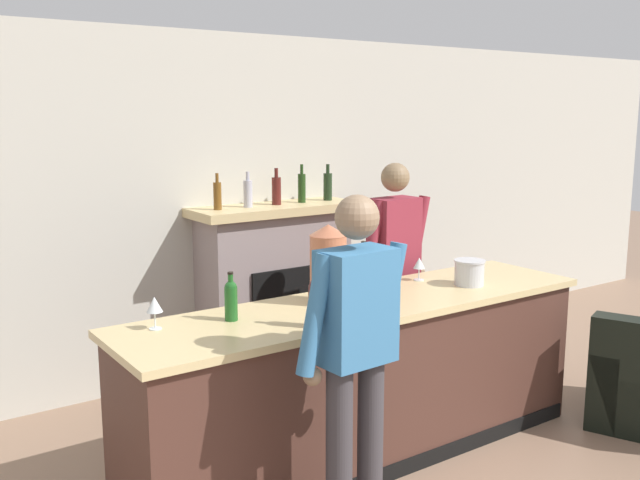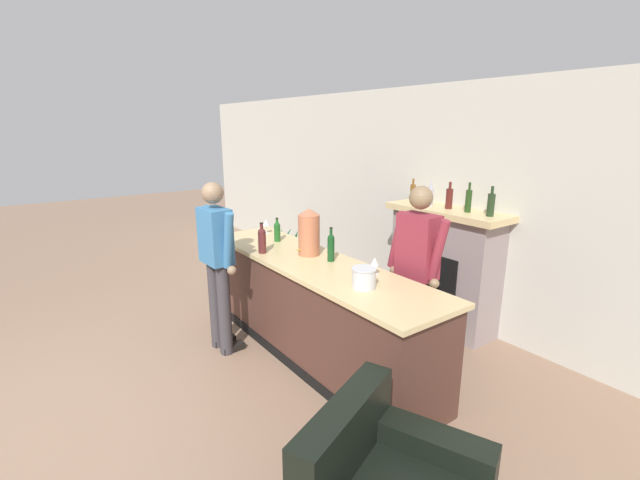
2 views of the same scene
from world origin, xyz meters
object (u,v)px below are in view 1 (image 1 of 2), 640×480
object	(u,v)px
wine_bottle_merlot_tall	(316,300)
wine_glass_front_right	(154,305)
person_customer	(355,358)
ice_bucket_steel	(469,272)
wine_glass_front_left	(419,264)
copper_dispenser	(328,264)
wine_bottle_chardonnay_pale	(231,299)
person_bartender	(394,270)
fireplace_stone	(275,287)
wine_bottle_riesling_slim	(363,271)

from	to	relation	value
wine_bottle_merlot_tall	wine_glass_front_right	world-z (taller)	wine_bottle_merlot_tall
person_customer	wine_bottle_merlot_tall	world-z (taller)	person_customer
ice_bucket_steel	wine_glass_front_left	xyz separation A→B (m)	(-0.18, 0.29, 0.03)
copper_dispenser	wine_bottle_chardonnay_pale	xyz separation A→B (m)	(-0.65, 0.01, -0.12)
person_bartender	wine_bottle_merlot_tall	world-z (taller)	person_bartender
person_customer	wine_bottle_merlot_tall	bearing A→B (deg)	78.90
fireplace_stone	wine_bottle_riesling_slim	size ratio (longest dim) A/B	5.05
wine_glass_front_left	ice_bucket_steel	bearing A→B (deg)	-57.71
ice_bucket_steel	wine_glass_front_left	bearing A→B (deg)	122.29
person_customer	wine_bottle_riesling_slim	size ratio (longest dim) A/B	5.20
fireplace_stone	ice_bucket_steel	world-z (taller)	fireplace_stone
ice_bucket_steel	fireplace_stone	bearing A→B (deg)	106.36
ice_bucket_steel	wine_bottle_chardonnay_pale	distance (m)	1.69
fireplace_stone	copper_dispenser	bearing A→B (deg)	-109.64
person_bartender	copper_dispenser	bearing A→B (deg)	-151.62
copper_dispenser	wine_bottle_chardonnay_pale	distance (m)	0.66
person_bartender	wine_bottle_riesling_slim	bearing A→B (deg)	-144.39
fireplace_stone	wine_bottle_chardonnay_pale	xyz separation A→B (m)	(-1.19, -1.50, 0.41)
fireplace_stone	wine_glass_front_right	world-z (taller)	fireplace_stone
person_customer	person_bartender	size ratio (longest dim) A/B	1.00
wine_glass_front_right	person_customer	bearing A→B (deg)	-55.22
wine_bottle_riesling_slim	wine_glass_front_left	xyz separation A→B (m)	(0.54, 0.07, -0.04)
wine_bottle_merlot_tall	wine_glass_front_left	distance (m)	1.28
person_customer	wine_bottle_chardonnay_pale	xyz separation A→B (m)	(-0.23, 0.83, 0.14)
person_customer	wine_glass_front_right	bearing A→B (deg)	124.78
wine_glass_front_right	wine_bottle_chardonnay_pale	bearing A→B (deg)	-11.70
person_customer	copper_dispenser	world-z (taller)	person_customer
wine_bottle_merlot_tall	wine_glass_front_right	bearing A→B (deg)	148.05
wine_bottle_chardonnay_pale	wine_glass_front_left	world-z (taller)	wine_bottle_chardonnay_pale
copper_dispenser	wine_glass_front_right	distance (m)	1.07
wine_bottle_chardonnay_pale	copper_dispenser	bearing A→B (deg)	-0.76
wine_glass_front_right	wine_bottle_merlot_tall	bearing A→B (deg)	-31.95
copper_dispenser	wine_glass_front_left	world-z (taller)	copper_dispenser
fireplace_stone	person_bartender	xyz separation A→B (m)	(0.44, -0.98, 0.27)
wine_bottle_riesling_slim	wine_bottle_merlot_tall	distance (m)	0.76
wine_bottle_riesling_slim	wine_glass_front_right	world-z (taller)	wine_bottle_riesling_slim
wine_bottle_riesling_slim	wine_glass_front_left	distance (m)	0.55
person_customer	person_bartender	world-z (taller)	person_bartender
person_customer	wine_bottle_merlot_tall	xyz separation A→B (m)	(0.09, 0.46, 0.17)
fireplace_stone	person_customer	world-z (taller)	person_customer
person_bartender	copper_dispenser	distance (m)	1.14
wine_bottle_merlot_tall	wine_bottle_chardonnay_pale	distance (m)	0.49
wine_bottle_merlot_tall	wine_glass_front_left	world-z (taller)	wine_bottle_merlot_tall
person_bartender	copper_dispenser	world-z (taller)	person_bartender
wine_glass_front_left	fireplace_stone	bearing A→B (deg)	102.57
fireplace_stone	wine_bottle_merlot_tall	xyz separation A→B (m)	(-0.87, -1.87, 0.43)
fireplace_stone	copper_dispenser	distance (m)	1.68
fireplace_stone	person_bartender	world-z (taller)	person_bartender
wine_bottle_riesling_slim	wine_bottle_chardonnay_pale	bearing A→B (deg)	-177.69
wine_glass_front_right	wine_glass_front_left	xyz separation A→B (m)	(1.91, 0.03, -0.02)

